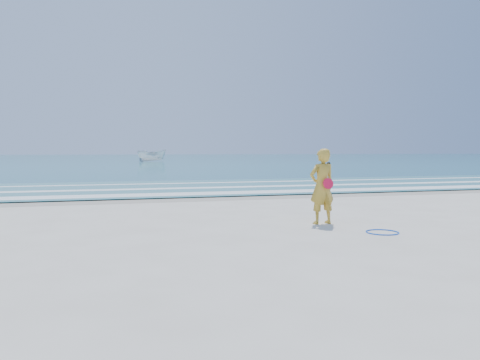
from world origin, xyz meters
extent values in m
plane|color=silver|center=(0.00, 0.00, 0.00)|extent=(400.00, 400.00, 0.00)
cube|color=#B2A893|center=(0.00, 9.00, 0.00)|extent=(400.00, 2.40, 0.00)
cube|color=#19727F|center=(0.00, 105.00, 0.02)|extent=(400.00, 190.00, 0.04)
cube|color=#59B7AD|center=(0.00, 14.00, 0.04)|extent=(400.00, 10.00, 0.01)
cube|color=white|center=(0.00, 10.30, 0.05)|extent=(400.00, 1.40, 0.01)
cube|color=white|center=(0.00, 13.20, 0.05)|extent=(400.00, 0.90, 0.01)
cube|color=white|center=(0.00, 16.50, 0.05)|extent=(400.00, 0.60, 0.01)
torus|color=blue|center=(2.19, 0.38, 0.01)|extent=(0.77, 0.77, 0.03)
imported|color=white|center=(3.29, 68.02, 1.02)|extent=(5.43, 3.60, 1.96)
sphere|color=black|center=(21.46, 41.50, 0.26)|extent=(0.43, 0.43, 0.43)
imported|color=gold|center=(1.45, 1.92, 0.94)|extent=(0.74, 0.54, 1.88)
cylinder|color=#F3153C|center=(1.53, 1.74, 1.02)|extent=(0.27, 0.08, 0.27)
camera|label=1|loc=(-3.70, -8.69, 1.84)|focal=35.00mm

